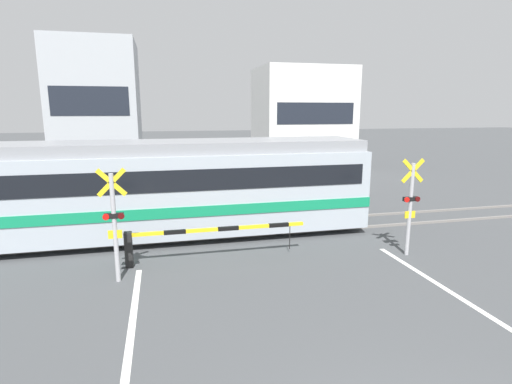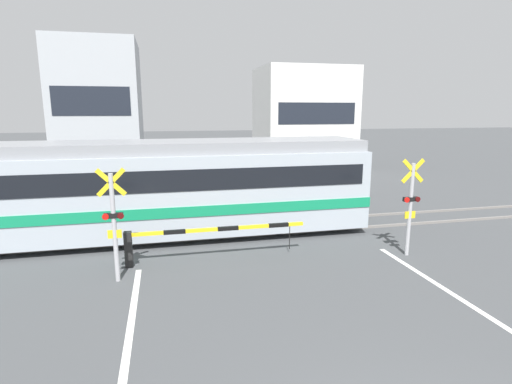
{
  "view_description": "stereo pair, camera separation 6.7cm",
  "coord_description": "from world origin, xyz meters",
  "px_view_note": "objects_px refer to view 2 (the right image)",
  "views": [
    {
      "loc": [
        -2.79,
        -2.52,
        4.07
      ],
      "look_at": [
        0.0,
        9.22,
        1.6
      ],
      "focal_mm": 28.0,
      "sensor_mm": 36.0,
      "label": 1
    },
    {
      "loc": [
        -2.72,
        -2.54,
        4.07
      ],
      "look_at": [
        0.0,
        9.22,
        1.6
      ],
      "focal_mm": 28.0,
      "sensor_mm": 36.0,
      "label": 2
    }
  ],
  "objects_px": {
    "crossing_barrier_near": "(186,237)",
    "crossing_signal_right": "(411,203)",
    "commuter_train": "(128,188)",
    "pedestrian": "(251,175)",
    "crossing_barrier_far": "(283,190)",
    "crossing_signal_left": "(114,220)"
  },
  "relations": [
    {
      "from": "commuter_train",
      "to": "crossing_barrier_near",
      "type": "distance_m",
      "value": 3.16
    },
    {
      "from": "commuter_train",
      "to": "crossing_signal_left",
      "type": "distance_m",
      "value": 3.4
    },
    {
      "from": "crossing_barrier_near",
      "to": "crossing_signal_left",
      "type": "height_order",
      "value": "crossing_signal_left"
    },
    {
      "from": "commuter_train",
      "to": "pedestrian",
      "type": "xyz_separation_m",
      "value": [
        5.37,
        6.12,
        -0.75
      ]
    },
    {
      "from": "commuter_train",
      "to": "crossing_barrier_near",
      "type": "height_order",
      "value": "commuter_train"
    },
    {
      "from": "crossing_barrier_near",
      "to": "crossing_barrier_far",
      "type": "xyz_separation_m",
      "value": [
        4.47,
        5.66,
        0.0
      ]
    },
    {
      "from": "crossing_barrier_near",
      "to": "crossing_signal_right",
      "type": "distance_m",
      "value": 6.3
    },
    {
      "from": "crossing_signal_right",
      "to": "crossing_barrier_near",
      "type": "bearing_deg",
      "value": 171.91
    },
    {
      "from": "crossing_signal_right",
      "to": "pedestrian",
      "type": "distance_m",
      "value": 9.85
    },
    {
      "from": "crossing_signal_left",
      "to": "pedestrian",
      "type": "relative_size",
      "value": 1.73
    },
    {
      "from": "commuter_train",
      "to": "crossing_barrier_far",
      "type": "relative_size",
      "value": 3.13
    },
    {
      "from": "crossing_barrier_far",
      "to": "crossing_signal_left",
      "type": "xyz_separation_m",
      "value": [
        -6.18,
        -6.54,
        0.81
      ]
    },
    {
      "from": "crossing_barrier_far",
      "to": "pedestrian",
      "type": "bearing_deg",
      "value": 104.27
    },
    {
      "from": "commuter_train",
      "to": "crossing_signal_left",
      "type": "xyz_separation_m",
      "value": [
        -0.06,
        -3.4,
        -0.15
      ]
    },
    {
      "from": "commuter_train",
      "to": "crossing_signal_right",
      "type": "xyz_separation_m",
      "value": [
        7.84,
        -3.4,
        -0.15
      ]
    },
    {
      "from": "commuter_train",
      "to": "pedestrian",
      "type": "bearing_deg",
      "value": 48.76
    },
    {
      "from": "crossing_barrier_near",
      "to": "pedestrian",
      "type": "relative_size",
      "value": 3.07
    },
    {
      "from": "crossing_signal_right",
      "to": "commuter_train",
      "type": "bearing_deg",
      "value": 156.58
    },
    {
      "from": "crossing_barrier_far",
      "to": "crossing_signal_right",
      "type": "distance_m",
      "value": 6.81
    },
    {
      "from": "crossing_signal_left",
      "to": "crossing_signal_right",
      "type": "distance_m",
      "value": 7.9
    },
    {
      "from": "commuter_train",
      "to": "crossing_barrier_far",
      "type": "distance_m",
      "value": 6.95
    },
    {
      "from": "commuter_train",
      "to": "crossing_barrier_near",
      "type": "xyz_separation_m",
      "value": [
        1.66,
        -2.52,
        -0.95
      ]
    }
  ]
}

